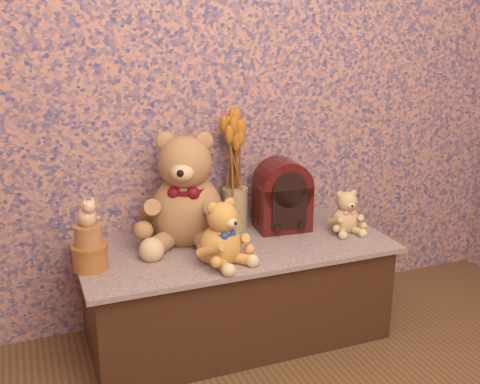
# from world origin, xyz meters

# --- Properties ---
(display_shelf) EXTENTS (1.28, 0.58, 0.42)m
(display_shelf) POSITION_xyz_m (0.00, 1.22, 0.21)
(display_shelf) COLOR #384A72
(display_shelf) RESTS_ON ground
(teddy_large) EXTENTS (0.55, 0.59, 0.50)m
(teddy_large) POSITION_xyz_m (-0.17, 1.33, 0.67)
(teddy_large) COLOR #8E5D36
(teddy_large) RESTS_ON display_shelf
(teddy_medium) EXTENTS (0.30, 0.32, 0.27)m
(teddy_medium) POSITION_xyz_m (-0.12, 1.07, 0.56)
(teddy_medium) COLOR #D28B3B
(teddy_medium) RESTS_ON display_shelf
(teddy_small) EXTENTS (0.18, 0.21, 0.20)m
(teddy_small) POSITION_xyz_m (0.50, 1.19, 0.52)
(teddy_small) COLOR tan
(teddy_small) RESTS_ON display_shelf
(cathedral_radio) EXTENTS (0.24, 0.18, 0.32)m
(cathedral_radio) POSITION_xyz_m (0.26, 1.32, 0.58)
(cathedral_radio) COLOR #3D0B0B
(cathedral_radio) RESTS_ON display_shelf
(ceramic_vase) EXTENTS (0.12, 0.12, 0.19)m
(ceramic_vase) POSITION_xyz_m (0.07, 1.40, 0.52)
(ceramic_vase) COLOR tan
(ceramic_vase) RESTS_ON display_shelf
(dried_stalks) EXTENTS (0.29, 0.29, 0.44)m
(dried_stalks) POSITION_xyz_m (0.07, 1.40, 0.83)
(dried_stalks) COLOR #B6681D
(dried_stalks) RESTS_ON ceramic_vase
(biscuit_tin_lower) EXTENTS (0.15, 0.15, 0.09)m
(biscuit_tin_lower) POSITION_xyz_m (-0.59, 1.19, 0.47)
(biscuit_tin_lower) COLOR #AF9333
(biscuit_tin_lower) RESTS_ON display_shelf
(biscuit_tin_upper) EXTENTS (0.12, 0.12, 0.08)m
(biscuit_tin_upper) POSITION_xyz_m (-0.59, 1.19, 0.56)
(biscuit_tin_upper) COLOR tan
(biscuit_tin_upper) RESTS_ON biscuit_tin_lower
(cat_figurine) EXTENTS (0.10, 0.11, 0.11)m
(cat_figurine) POSITION_xyz_m (-0.59, 1.19, 0.65)
(cat_figurine) COLOR silver
(cat_figurine) RESTS_ON biscuit_tin_upper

